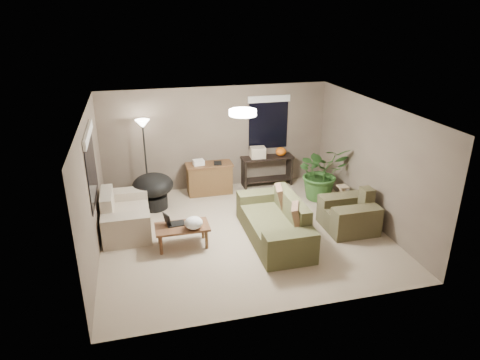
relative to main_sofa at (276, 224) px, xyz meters
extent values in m
plane|color=tan|center=(-0.57, 0.39, -0.29)|extent=(5.50, 5.50, 0.00)
plane|color=white|center=(-0.57, 0.39, 2.21)|extent=(5.50, 5.50, 0.00)
plane|color=#6D5F51|center=(-0.57, 2.89, 0.96)|extent=(5.50, 0.00, 5.50)
plane|color=#6D5F51|center=(-0.57, -2.11, 0.96)|extent=(5.50, 0.00, 5.50)
plane|color=#6D5F51|center=(-3.32, 0.39, 0.96)|extent=(0.00, 5.00, 5.00)
plane|color=#6D5F51|center=(2.18, 0.39, 0.96)|extent=(0.00, 5.00, 5.00)
cube|color=#4B4C2D|center=(-0.04, 0.00, -0.08)|extent=(0.95, 1.48, 0.42)
cube|color=brown|center=(0.32, 0.00, 0.34)|extent=(0.22, 1.48, 0.43)
cube|color=#47472A|center=(-0.04, -0.92, 0.01)|extent=(0.95, 0.36, 0.60)
cube|color=#4C4C2E|center=(-0.04, 0.92, 0.01)|extent=(0.95, 0.36, 0.60)
cube|color=#8C7251|center=(0.26, -0.45, 0.36)|extent=(0.39, 0.51, 0.47)
cube|color=#8C7251|center=(0.26, 0.45, 0.36)|extent=(0.32, 0.49, 0.47)
cube|color=#BCB6A0|center=(-2.80, 1.08, -0.08)|extent=(0.90, 0.88, 0.42)
cube|color=beige|center=(-3.14, 1.08, 0.34)|extent=(0.22, 0.88, 0.43)
cube|color=#BEB8A2|center=(-2.80, 0.46, 0.01)|extent=(0.90, 0.36, 0.60)
cube|color=#BCB6A0|center=(-2.80, 1.70, 0.01)|extent=(0.90, 0.36, 0.60)
cube|color=#454029|center=(1.55, 0.01, -0.08)|extent=(0.95, 0.28, 0.42)
cube|color=brown|center=(1.92, 0.01, 0.34)|extent=(0.22, 0.28, 0.43)
cube|color=#4E482E|center=(1.55, -0.31, 0.01)|extent=(0.95, 0.36, 0.60)
cube|color=#4D472E|center=(1.55, 0.33, 0.01)|extent=(0.95, 0.36, 0.60)
cube|color=brown|center=(-1.79, 0.14, 0.11)|extent=(1.00, 0.55, 0.04)
cylinder|color=brown|center=(-2.21, -0.06, -0.10)|extent=(0.06, 0.06, 0.38)
cylinder|color=brown|center=(-1.37, -0.06, -0.10)|extent=(0.06, 0.06, 0.38)
cylinder|color=brown|center=(-2.21, 0.34, -0.10)|extent=(0.06, 0.06, 0.38)
cylinder|color=brown|center=(-1.37, 0.34, -0.10)|extent=(0.06, 0.06, 0.38)
cube|color=black|center=(-1.89, 0.24, 0.13)|extent=(0.35, 0.26, 0.02)
cube|color=black|center=(-2.05, 0.24, 0.25)|extent=(0.15, 0.24, 0.22)
ellipsoid|color=white|center=(-1.59, -0.01, 0.24)|extent=(0.38, 0.36, 0.23)
cube|color=brown|center=(-0.85, 2.48, 0.06)|extent=(1.05, 0.45, 0.71)
cube|color=brown|center=(-0.85, 2.48, 0.44)|extent=(1.10, 0.50, 0.04)
cube|color=silver|center=(-1.10, 2.48, 0.52)|extent=(0.27, 0.23, 0.12)
cube|color=black|center=(-0.65, 2.43, 0.48)|extent=(0.21, 0.25, 0.04)
cube|color=black|center=(0.65, 2.64, 0.44)|extent=(1.30, 0.40, 0.04)
cube|color=black|center=(0.05, 2.64, 0.06)|extent=(0.05, 0.38, 0.71)
cube|color=black|center=(1.25, 2.64, 0.06)|extent=(0.05, 0.38, 0.71)
cube|color=black|center=(0.65, 2.64, -0.14)|extent=(1.25, 0.36, 0.03)
ellipsoid|color=orange|center=(1.00, 2.64, 0.56)|extent=(0.32, 0.32, 0.21)
cube|color=beige|center=(0.40, 2.64, 0.59)|extent=(0.37, 0.29, 0.27)
cylinder|color=black|center=(-2.21, 1.97, -0.14)|extent=(0.60, 0.60, 0.30)
ellipsoid|color=black|center=(-2.21, 1.97, 0.26)|extent=(1.09, 1.09, 0.50)
cylinder|color=black|center=(-2.31, 2.48, -0.28)|extent=(0.28, 0.28, 0.02)
cylinder|color=black|center=(-2.31, 2.48, 0.61)|extent=(0.04, 0.04, 1.78)
cone|color=white|center=(-2.31, 2.48, 1.53)|extent=(0.32, 0.32, 0.18)
cylinder|color=white|center=(-0.57, 0.39, 2.15)|extent=(0.50, 0.50, 0.10)
imported|color=#2D5923|center=(1.63, 1.56, 0.21)|extent=(1.17, 1.30, 1.01)
cube|color=tan|center=(1.91, 1.00, -0.28)|extent=(0.32, 0.32, 0.03)
cylinder|color=tan|center=(1.91, 1.00, -0.04)|extent=(0.12, 0.12, 0.44)
cube|color=tan|center=(1.91, 1.00, 0.19)|extent=(0.22, 0.22, 0.03)
cube|color=black|center=(-3.30, 0.69, 1.26)|extent=(0.01, 1.50, 1.30)
cube|color=white|center=(-3.28, 0.69, 1.86)|extent=(0.05, 1.56, 0.16)
cube|color=black|center=(0.73, 2.87, 1.26)|extent=(1.00, 0.01, 1.30)
cube|color=white|center=(0.73, 2.85, 1.86)|extent=(1.06, 0.05, 0.16)
camera|label=1|loc=(-2.47, -6.96, 3.90)|focal=32.00mm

